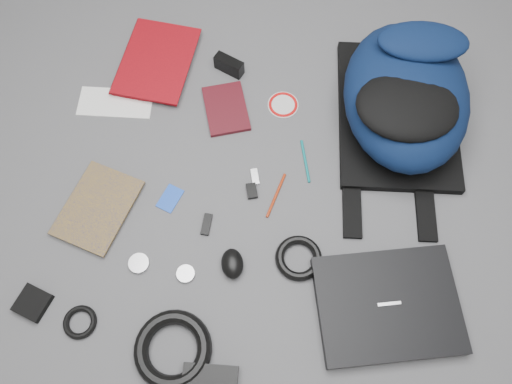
% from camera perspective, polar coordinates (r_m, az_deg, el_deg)
% --- Properties ---
extents(ground, '(4.00, 4.00, 0.00)m').
position_cam_1_polar(ground, '(1.37, 0.00, -0.32)').
color(ground, '#4F4F51').
rests_on(ground, ground).
extents(backpack, '(0.43, 0.57, 0.22)m').
position_cam_1_polar(backpack, '(1.45, 16.75, 10.56)').
color(backpack, black).
rests_on(backpack, ground).
extents(laptop, '(0.41, 0.35, 0.03)m').
position_cam_1_polar(laptop, '(1.31, 14.80, -12.38)').
color(laptop, black).
rests_on(laptop, ground).
extents(textbook_red, '(0.22, 0.29, 0.03)m').
position_cam_1_polar(textbook_red, '(1.64, -14.91, 14.82)').
color(textbook_red, maroon).
rests_on(textbook_red, ground).
extents(comic_book, '(0.22, 0.26, 0.02)m').
position_cam_1_polar(comic_book, '(1.45, -20.41, -0.51)').
color(comic_book, '#BF950D').
rests_on(comic_book, ground).
extents(envelope, '(0.23, 0.12, 0.00)m').
position_cam_1_polar(envelope, '(1.57, -15.76, 9.80)').
color(envelope, white).
rests_on(envelope, ground).
extents(dvd_case, '(0.17, 0.20, 0.01)m').
position_cam_1_polar(dvd_case, '(1.49, -3.45, 9.48)').
color(dvd_case, '#390B10').
rests_on(dvd_case, ground).
extents(compact_camera, '(0.10, 0.06, 0.05)m').
position_cam_1_polar(compact_camera, '(1.56, -3.10, 14.27)').
color(compact_camera, black).
rests_on(compact_camera, ground).
extents(sticker_disc, '(0.10, 0.10, 0.00)m').
position_cam_1_polar(sticker_disc, '(1.51, 3.11, 9.91)').
color(sticker_disc, silver).
rests_on(sticker_disc, ground).
extents(pen_teal, '(0.05, 0.13, 0.01)m').
position_cam_1_polar(pen_teal, '(1.42, 5.66, 3.54)').
color(pen_teal, '#0C7173').
rests_on(pen_teal, ground).
extents(pen_red, '(0.04, 0.14, 0.01)m').
position_cam_1_polar(pen_red, '(1.37, 2.31, -0.38)').
color(pen_red, '#9E2A0C').
rests_on(pen_red, ground).
extents(id_badge, '(0.07, 0.09, 0.00)m').
position_cam_1_polar(id_badge, '(1.39, -9.80, -0.73)').
color(id_badge, blue).
rests_on(id_badge, ground).
extents(usb_black, '(0.02, 0.06, 0.01)m').
position_cam_1_polar(usb_black, '(1.34, -5.66, -3.70)').
color(usb_black, black).
rests_on(usb_black, ground).
extents(usb_silver, '(0.03, 0.05, 0.01)m').
position_cam_1_polar(usb_silver, '(1.39, -0.12, 1.74)').
color(usb_silver, silver).
rests_on(usb_silver, ground).
extents(key_fob, '(0.04, 0.05, 0.01)m').
position_cam_1_polar(key_fob, '(1.37, -0.49, 0.12)').
color(key_fob, black).
rests_on(key_fob, ground).
extents(mouse, '(0.08, 0.09, 0.04)m').
position_cam_1_polar(mouse, '(1.29, -2.72, -8.18)').
color(mouse, black).
rests_on(mouse, ground).
extents(headphone_left, '(0.06, 0.06, 0.01)m').
position_cam_1_polar(headphone_left, '(1.34, -13.23, -7.95)').
color(headphone_left, '#BDBDC0').
rests_on(headphone_left, ground).
extents(headphone_right, '(0.05, 0.05, 0.01)m').
position_cam_1_polar(headphone_right, '(1.31, -8.04, -9.25)').
color(headphone_right, '#A2A2A4').
rests_on(headphone_right, ground).
extents(cable_coil, '(0.14, 0.14, 0.02)m').
position_cam_1_polar(cable_coil, '(1.31, 4.90, -7.52)').
color(cable_coil, black).
rests_on(cable_coil, ground).
extents(power_brick, '(0.13, 0.07, 0.03)m').
position_cam_1_polar(power_brick, '(1.26, -5.24, -20.28)').
color(power_brick, black).
rests_on(power_brick, ground).
extents(power_cord_coil, '(0.21, 0.21, 0.04)m').
position_cam_1_polar(power_cord_coil, '(1.27, -9.48, -17.31)').
color(power_cord_coil, black).
rests_on(power_cord_coil, ground).
extents(pouch, '(0.09, 0.09, 0.02)m').
position_cam_1_polar(pouch, '(1.40, -24.17, -11.49)').
color(pouch, black).
rests_on(pouch, ground).
extents(earbud_coil, '(0.10, 0.10, 0.02)m').
position_cam_1_polar(earbud_coil, '(1.34, -19.47, -13.85)').
color(earbud_coil, black).
rests_on(earbud_coil, ground).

